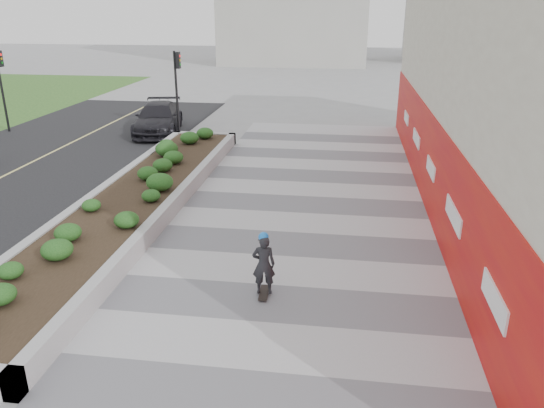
{
  "coord_description": "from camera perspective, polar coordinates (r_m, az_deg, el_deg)",
  "views": [
    {
      "loc": [
        1.23,
        -8.5,
        6.31
      ],
      "look_at": [
        -0.71,
        5.19,
        1.1
      ],
      "focal_mm": 35.0,
      "sensor_mm": 36.0,
      "label": 1
    }
  ],
  "objects": [
    {
      "name": "skateboarder",
      "position": [
        12.07,
        -0.9,
        -6.48
      ],
      "size": [
        0.57,
        0.73,
        1.59
      ],
      "rotation": [
        0.0,
        0.0,
        0.05
      ],
      "color": "beige",
      "rests_on": "ground"
    },
    {
      "name": "planter",
      "position": [
        17.89,
        -14.55,
        0.74
      ],
      "size": [
        3.0,
        18.0,
        0.9
      ],
      "color": "#9E9EA0",
      "rests_on": "ground"
    },
    {
      "name": "ground",
      "position": [
        10.66,
        -0.15,
        -15.65
      ],
      "size": [
        160.0,
        160.0,
        0.0
      ],
      "primitive_type": "plane",
      "color": "gray",
      "rests_on": "ground"
    },
    {
      "name": "traffic_signal_far",
      "position": [
        31.22,
        -27.11,
        11.92
      ],
      "size": [
        0.33,
        0.28,
        4.2
      ],
      "color": "black",
      "rests_on": "ground"
    },
    {
      "name": "traffic_signal_near",
      "position": [
        27.57,
        -10.15,
        12.93
      ],
      "size": [
        0.33,
        0.28,
        4.2
      ],
      "color": "black",
      "rests_on": "ground"
    },
    {
      "name": "walkway",
      "position": [
        13.17,
        1.72,
        -7.96
      ],
      "size": [
        8.0,
        36.0,
        0.01
      ],
      "primitive_type": "cube",
      "color": "#A8A8AD",
      "rests_on": "ground"
    },
    {
      "name": "building",
      "position": [
        18.55,
        26.58,
        11.3
      ],
      "size": [
        6.04,
        24.08,
        8.0
      ],
      "color": "#BBB1A0",
      "rests_on": "ground"
    },
    {
      "name": "car_dark",
      "position": [
        28.62,
        -12.15,
        9.0
      ],
      "size": [
        3.08,
        5.54,
        1.52
      ],
      "primitive_type": "imported",
      "rotation": [
        0.0,
        0.0,
        0.19
      ],
      "color": "black",
      "rests_on": "ground"
    },
    {
      "name": "manhole_cover",
      "position": [
        13.14,
        3.91,
        -8.1
      ],
      "size": [
        0.44,
        0.44,
        0.01
      ],
      "primitive_type": "cylinder",
      "color": "#595654",
      "rests_on": "ground"
    }
  ]
}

